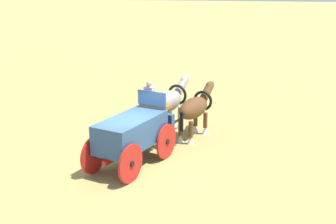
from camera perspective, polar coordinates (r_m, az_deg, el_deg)
The scene contains 4 objects.
ground_plane at distance 16.64m, azimuth -4.56°, elevation -6.66°, with size 220.00×220.00×0.00m, color #9E8C4C.
show_wagon at distance 16.31m, azimuth -4.39°, elevation -2.54°, with size 5.88×2.81×2.75m.
draft_horse_near at distance 19.59m, azimuth -0.00°, elevation 1.22°, with size 3.13×1.60×2.21m.
draft_horse_off at distance 19.04m, azimuth 3.42°, elevation 0.47°, with size 2.95×1.51×2.12m.
Camera 1 is at (-14.77, -3.87, 6.61)m, focal length 48.59 mm.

